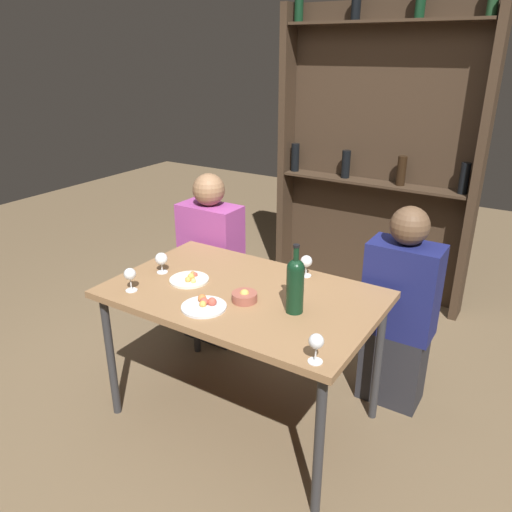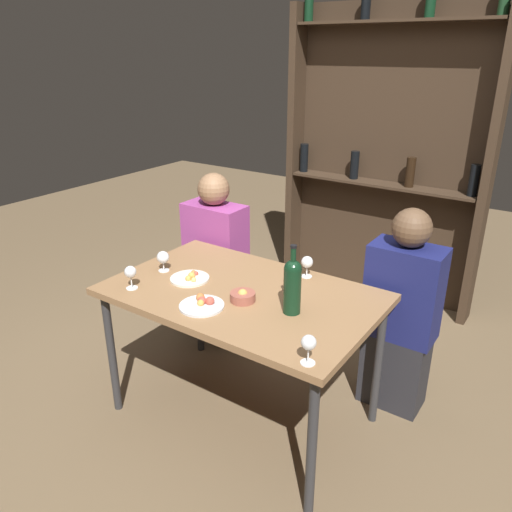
{
  "view_description": "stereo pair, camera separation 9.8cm",
  "coord_description": "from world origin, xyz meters",
  "px_view_note": "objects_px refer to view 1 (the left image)",
  "views": [
    {
      "loc": [
        1.26,
        -1.89,
        1.91
      ],
      "look_at": [
        0.0,
        0.13,
        0.92
      ],
      "focal_mm": 35.0,
      "sensor_mm": 36.0,
      "label": 1
    },
    {
      "loc": [
        1.34,
        -1.83,
        1.91
      ],
      "look_at": [
        0.0,
        0.13,
        0.92
      ],
      "focal_mm": 35.0,
      "sensor_mm": 36.0,
      "label": 2
    }
  ],
  "objects_px": {
    "wine_glass_3": "(130,275)",
    "wine_glass_1": "(316,343)",
    "wine_glass_2": "(306,262)",
    "seated_person_right": "(399,315)",
    "wine_bottle": "(295,283)",
    "food_plate_0": "(190,279)",
    "seated_person_left": "(212,265)",
    "food_plate_1": "(204,305)",
    "snack_bowl": "(244,296)",
    "wine_glass_0": "(161,259)"
  },
  "relations": [
    {
      "from": "wine_bottle",
      "to": "wine_glass_1",
      "type": "xyz_separation_m",
      "value": [
        0.26,
        -0.32,
        -0.06
      ]
    },
    {
      "from": "wine_glass_1",
      "to": "wine_glass_2",
      "type": "height_order",
      "value": "wine_glass_1"
    },
    {
      "from": "wine_glass_3",
      "to": "food_plate_1",
      "type": "bearing_deg",
      "value": 7.55
    },
    {
      "from": "food_plate_1",
      "to": "seated_person_right",
      "type": "xyz_separation_m",
      "value": [
        0.71,
        0.82,
        -0.23
      ]
    },
    {
      "from": "seated_person_left",
      "to": "seated_person_right",
      "type": "distance_m",
      "value": 1.29
    },
    {
      "from": "food_plate_1",
      "to": "seated_person_left",
      "type": "bearing_deg",
      "value": 125.33
    },
    {
      "from": "wine_bottle",
      "to": "wine_glass_2",
      "type": "relative_size",
      "value": 2.84
    },
    {
      "from": "seated_person_left",
      "to": "food_plate_0",
      "type": "bearing_deg",
      "value": -61.93
    },
    {
      "from": "food_plate_0",
      "to": "food_plate_1",
      "type": "relative_size",
      "value": 0.97
    },
    {
      "from": "snack_bowl",
      "to": "seated_person_right",
      "type": "relative_size",
      "value": 0.11
    },
    {
      "from": "food_plate_1",
      "to": "seated_person_left",
      "type": "distance_m",
      "value": 1.03
    },
    {
      "from": "wine_bottle",
      "to": "food_plate_0",
      "type": "height_order",
      "value": "wine_bottle"
    },
    {
      "from": "wine_glass_2",
      "to": "food_plate_1",
      "type": "xyz_separation_m",
      "value": [
        -0.25,
        -0.58,
        -0.07
      ]
    },
    {
      "from": "wine_glass_0",
      "to": "wine_glass_2",
      "type": "xyz_separation_m",
      "value": [
        0.69,
        0.38,
        0.0
      ]
    },
    {
      "from": "wine_glass_2",
      "to": "seated_person_left",
      "type": "distance_m",
      "value": 0.91
    },
    {
      "from": "wine_bottle",
      "to": "food_plate_1",
      "type": "relative_size",
      "value": 1.55
    },
    {
      "from": "food_plate_1",
      "to": "wine_glass_2",
      "type": "bearing_deg",
      "value": 66.82
    },
    {
      "from": "wine_glass_3",
      "to": "wine_glass_1",
      "type": "bearing_deg",
      "value": -3.74
    },
    {
      "from": "snack_bowl",
      "to": "wine_glass_3",
      "type": "bearing_deg",
      "value": -158.94
    },
    {
      "from": "wine_glass_2",
      "to": "wine_glass_3",
      "type": "xyz_separation_m",
      "value": [
        -0.67,
        -0.63,
        0.01
      ]
    },
    {
      "from": "seated_person_left",
      "to": "seated_person_right",
      "type": "relative_size",
      "value": 1.01
    },
    {
      "from": "wine_bottle",
      "to": "wine_glass_1",
      "type": "height_order",
      "value": "wine_bottle"
    },
    {
      "from": "food_plate_0",
      "to": "seated_person_right",
      "type": "xyz_separation_m",
      "value": [
        0.95,
        0.63,
        -0.23
      ]
    },
    {
      "from": "wine_glass_3",
      "to": "snack_bowl",
      "type": "distance_m",
      "value": 0.59
    },
    {
      "from": "wine_glass_0",
      "to": "seated_person_left",
      "type": "xyz_separation_m",
      "value": [
        -0.14,
        0.62,
        -0.29
      ]
    },
    {
      "from": "wine_glass_2",
      "to": "seated_person_right",
      "type": "relative_size",
      "value": 0.1
    },
    {
      "from": "wine_glass_1",
      "to": "food_plate_1",
      "type": "relative_size",
      "value": 0.58
    },
    {
      "from": "wine_glass_1",
      "to": "food_plate_1",
      "type": "distance_m",
      "value": 0.66
    },
    {
      "from": "wine_glass_0",
      "to": "wine_glass_2",
      "type": "bearing_deg",
      "value": 28.83
    },
    {
      "from": "wine_glass_0",
      "to": "wine_glass_3",
      "type": "distance_m",
      "value": 0.25
    },
    {
      "from": "wine_glass_1",
      "to": "seated_person_right",
      "type": "bearing_deg",
      "value": 86.13
    },
    {
      "from": "wine_bottle",
      "to": "wine_glass_0",
      "type": "height_order",
      "value": "wine_bottle"
    },
    {
      "from": "wine_glass_0",
      "to": "seated_person_right",
      "type": "xyz_separation_m",
      "value": [
        1.15,
        0.62,
        -0.3
      ]
    },
    {
      "from": "wine_glass_1",
      "to": "wine_glass_3",
      "type": "distance_m",
      "value": 1.07
    },
    {
      "from": "wine_glass_3",
      "to": "seated_person_right",
      "type": "relative_size",
      "value": 0.11
    },
    {
      "from": "wine_glass_3",
      "to": "seated_person_right",
      "type": "bearing_deg",
      "value": 37.71
    },
    {
      "from": "food_plate_0",
      "to": "seated_person_right",
      "type": "relative_size",
      "value": 0.18
    },
    {
      "from": "wine_bottle",
      "to": "wine_glass_2",
      "type": "xyz_separation_m",
      "value": [
        -0.13,
        0.39,
        -0.06
      ]
    },
    {
      "from": "wine_glass_2",
      "to": "snack_bowl",
      "type": "relative_size",
      "value": 0.95
    },
    {
      "from": "wine_glass_2",
      "to": "seated_person_right",
      "type": "bearing_deg",
      "value": 27.69
    },
    {
      "from": "wine_glass_1",
      "to": "snack_bowl",
      "type": "height_order",
      "value": "wine_glass_1"
    },
    {
      "from": "wine_glass_1",
      "to": "wine_bottle",
      "type": "bearing_deg",
      "value": 129.54
    },
    {
      "from": "wine_glass_0",
      "to": "wine_glass_1",
      "type": "xyz_separation_m",
      "value": [
        1.09,
        -0.32,
        0.01
      ]
    },
    {
      "from": "food_plate_0",
      "to": "seated_person_left",
      "type": "relative_size",
      "value": 0.18
    },
    {
      "from": "wine_bottle",
      "to": "food_plate_1",
      "type": "distance_m",
      "value": 0.45
    },
    {
      "from": "food_plate_0",
      "to": "wine_glass_2",
      "type": "bearing_deg",
      "value": 37.88
    },
    {
      "from": "wine_glass_3",
      "to": "snack_bowl",
      "type": "relative_size",
      "value": 0.99
    },
    {
      "from": "wine_glass_3",
      "to": "seated_person_left",
      "type": "xyz_separation_m",
      "value": [
        -0.16,
        0.88,
        -0.3
      ]
    },
    {
      "from": "seated_person_left",
      "to": "seated_person_right",
      "type": "xyz_separation_m",
      "value": [
        1.29,
        -0.0,
        -0.0
      ]
    },
    {
      "from": "food_plate_0",
      "to": "seated_person_left",
      "type": "height_order",
      "value": "seated_person_left"
    }
  ]
}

